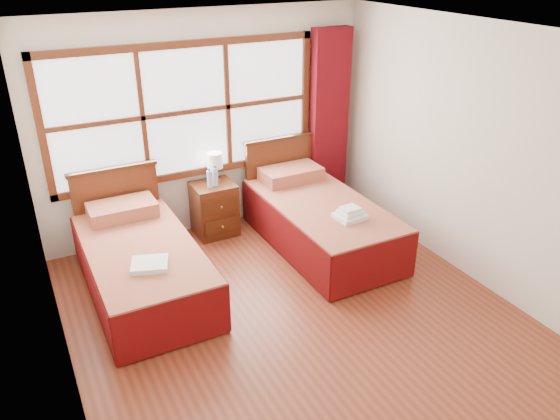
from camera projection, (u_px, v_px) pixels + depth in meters
floor at (299, 320)px, 5.16m from camera, size 4.50×4.50×0.00m
ceiling at (304, 35)px, 4.02m from camera, size 4.50×4.50×0.00m
wall_back at (207, 125)px, 6.38m from camera, size 4.00×0.00×4.00m
wall_left at (49, 250)px, 3.76m from camera, size 0.00×4.50×4.50m
wall_right at (476, 157)px, 5.42m from camera, size 0.00×4.50×4.50m
window at (186, 112)px, 6.16m from camera, size 3.16×0.06×1.56m
curtain at (329, 120)px, 6.99m from camera, size 0.50×0.16×2.30m
bed_left at (141, 263)px, 5.50m from camera, size 1.04×2.06×1.01m
bed_right at (319, 219)px, 6.36m from camera, size 1.08×2.10×1.05m
nightstand at (215, 209)px, 6.58m from camera, size 0.49×0.48×0.65m
towels_left at (150, 264)px, 4.98m from camera, size 0.40×0.38×0.05m
towels_right at (350, 214)px, 5.82m from camera, size 0.32×0.29×0.13m
lamp at (215, 161)px, 6.42m from camera, size 0.18×0.18×0.36m
bottle_near at (210, 179)px, 6.31m from camera, size 0.06×0.06×0.24m
bottle_far at (215, 176)px, 6.37m from camera, size 0.07×0.07×0.25m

